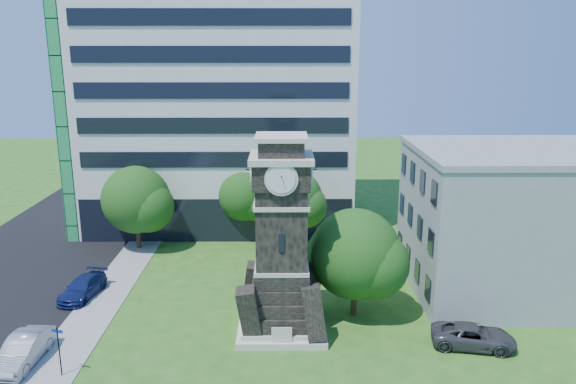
{
  "coord_description": "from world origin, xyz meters",
  "views": [
    {
      "loc": [
        3.15,
        -30.04,
        17.0
      ],
      "look_at": [
        3.43,
        8.31,
        7.24
      ],
      "focal_mm": 35.0,
      "sensor_mm": 36.0,
      "label": 1
    }
  ],
  "objects_px": {
    "clock_tower": "(282,249)",
    "car_street_mid": "(23,350)",
    "car_street_north": "(83,288)",
    "park_bench": "(300,323)",
    "car_east_lot": "(473,336)",
    "street_sign": "(59,346)"
  },
  "relations": [
    {
      "from": "clock_tower",
      "to": "car_street_north",
      "type": "bearing_deg",
      "value": 161.31
    },
    {
      "from": "car_street_mid",
      "to": "street_sign",
      "type": "xyz_separation_m",
      "value": [
        2.57,
        -1.29,
        0.98
      ]
    },
    {
      "from": "car_street_mid",
      "to": "park_bench",
      "type": "distance_m",
      "value": 15.94
    },
    {
      "from": "car_street_mid",
      "to": "car_east_lot",
      "type": "distance_m",
      "value": 25.67
    },
    {
      "from": "clock_tower",
      "to": "car_east_lot",
      "type": "xyz_separation_m",
      "value": [
        11.26,
        -2.32,
        -4.61
      ]
    },
    {
      "from": "clock_tower",
      "to": "car_street_mid",
      "type": "distance_m",
      "value": 15.56
    },
    {
      "from": "park_bench",
      "to": "car_east_lot",
      "type": "bearing_deg",
      "value": -5.61
    },
    {
      "from": "car_street_mid",
      "to": "car_east_lot",
      "type": "height_order",
      "value": "car_street_mid"
    },
    {
      "from": "car_street_mid",
      "to": "park_bench",
      "type": "height_order",
      "value": "car_street_mid"
    },
    {
      "from": "park_bench",
      "to": "street_sign",
      "type": "xyz_separation_m",
      "value": [
        -12.92,
        -5.0,
        1.31
      ]
    },
    {
      "from": "car_street_mid",
      "to": "street_sign",
      "type": "distance_m",
      "value": 3.05
    },
    {
      "from": "car_street_north",
      "to": "street_sign",
      "type": "distance_m",
      "value": 10.32
    },
    {
      "from": "car_east_lot",
      "to": "street_sign",
      "type": "distance_m",
      "value": 23.25
    },
    {
      "from": "clock_tower",
      "to": "street_sign",
      "type": "relative_size",
      "value": 4.32
    },
    {
      "from": "clock_tower",
      "to": "park_bench",
      "type": "height_order",
      "value": "clock_tower"
    },
    {
      "from": "car_street_north",
      "to": "clock_tower",
      "type": "bearing_deg",
      "value": -9.11
    },
    {
      "from": "car_street_north",
      "to": "street_sign",
      "type": "bearing_deg",
      "value": -67.45
    },
    {
      "from": "car_street_mid",
      "to": "car_street_north",
      "type": "xyz_separation_m",
      "value": [
        0.27,
        8.7,
        -0.11
      ]
    },
    {
      "from": "street_sign",
      "to": "park_bench",
      "type": "bearing_deg",
      "value": 40.25
    },
    {
      "from": "clock_tower",
      "to": "car_street_north",
      "type": "distance_m",
      "value": 15.57
    },
    {
      "from": "street_sign",
      "to": "clock_tower",
      "type": "bearing_deg",
      "value": 43.03
    },
    {
      "from": "car_street_north",
      "to": "street_sign",
      "type": "relative_size",
      "value": 1.65
    }
  ]
}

